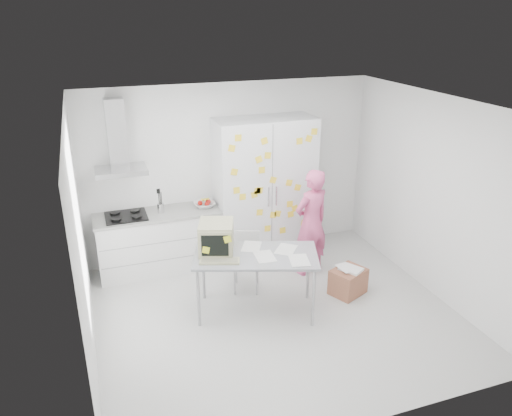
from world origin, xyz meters
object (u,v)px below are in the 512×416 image
object	(u,v)px
person	(311,223)
desk	(231,246)
chair	(246,257)
cardboard_box	(348,281)

from	to	relation	value
person	desk	distance (m)	1.51
chair	cardboard_box	xyz separation A→B (m)	(1.27, -0.63, -0.28)
desk	person	bearing A→B (deg)	41.96
desk	chair	distance (m)	0.77
chair	cardboard_box	distance (m)	1.45
person	chair	bearing A→B (deg)	-11.21
person	desk	xyz separation A→B (m)	(-1.39, -0.59, 0.13)
desk	chair	bearing A→B (deg)	72.30
person	cardboard_box	xyz separation A→B (m)	(0.25, -0.73, -0.62)
desk	chair	world-z (taller)	desk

